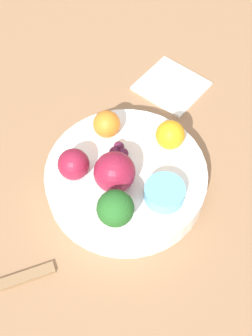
{
  "coord_description": "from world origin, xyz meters",
  "views": [
    {
      "loc": [
        0.24,
        -0.3,
        0.66
      ],
      "look_at": [
        0.0,
        0.0,
        0.07
      ],
      "focal_mm": 50.0,
      "sensor_mm": 36.0,
      "label": 1
    }
  ],
  "objects": [
    {
      "name": "ground_plane",
      "position": [
        0.0,
        0.0,
        0.0
      ],
      "size": [
        6.0,
        6.0,
        0.0
      ],
      "primitive_type": "plane",
      "color": "gray"
    },
    {
      "name": "small_cup",
      "position": [
        0.07,
        -0.0,
        0.07
      ],
      "size": [
        0.06,
        0.06,
        0.02
      ],
      "color": "#66B2DB",
      "rests_on": "bowl"
    },
    {
      "name": "spoon",
      "position": [
        -0.02,
        -0.21,
        0.02
      ],
      "size": [
        0.06,
        0.08,
        0.01
      ],
      "color": "olive",
      "rests_on": "table_surface"
    },
    {
      "name": "broccoli",
      "position": [
        0.04,
        -0.08,
        0.1
      ],
      "size": [
        0.05,
        0.05,
        0.07
      ],
      "color": "#8CB76B",
      "rests_on": "bowl"
    },
    {
      "name": "table_surface",
      "position": [
        0.0,
        0.0,
        0.01
      ],
      "size": [
        1.2,
        1.2,
        0.02
      ],
      "color": "#936D4C",
      "rests_on": "ground_plane"
    },
    {
      "name": "grape_cluster",
      "position": [
        -0.03,
        0.02,
        0.07
      ],
      "size": [
        0.03,
        0.03,
        0.02
      ],
      "color": "#511938",
      "rests_on": "bowl"
    },
    {
      "name": "bowl",
      "position": [
        0.0,
        0.0,
        0.04
      ],
      "size": [
        0.25,
        0.25,
        0.04
      ],
      "color": "white",
      "rests_on": "table_surface"
    },
    {
      "name": "orange_back",
      "position": [
        0.02,
        0.08,
        0.08
      ],
      "size": [
        0.05,
        0.05,
        0.05
      ],
      "color": "orange",
      "rests_on": "bowl"
    },
    {
      "name": "orange_front",
      "position": [
        -0.07,
        0.04,
        0.08
      ],
      "size": [
        0.04,
        0.04,
        0.04
      ],
      "color": "orange",
      "rests_on": "bowl"
    },
    {
      "name": "apple_red",
      "position": [
        -0.06,
        -0.05,
        0.08
      ],
      "size": [
        0.05,
        0.05,
        0.05
      ],
      "color": "maroon",
      "rests_on": "bowl"
    },
    {
      "name": "napkin",
      "position": [
        -0.07,
        0.22,
        0.02
      ],
      "size": [
        0.11,
        0.11,
        0.01
      ],
      "color": "white",
      "rests_on": "table_surface"
    },
    {
      "name": "apple_green",
      "position": [
        0.0,
        -0.03,
        0.09
      ],
      "size": [
        0.06,
        0.06,
        0.06
      ],
      "color": "maroon",
      "rests_on": "bowl"
    }
  ]
}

